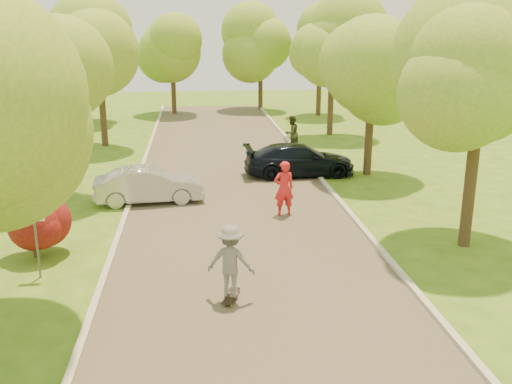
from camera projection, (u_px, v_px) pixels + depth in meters
name	position (u px, v px, depth m)	size (l,w,h in m)	color
ground	(270.00, 342.00, 12.38)	(100.00, 100.00, 0.00)	#386518
road	(240.00, 221.00, 20.02)	(8.00, 60.00, 0.01)	#4C4438
curb_left	(122.00, 224.00, 19.58)	(0.18, 60.00, 0.12)	#B2AD9E
curb_right	(352.00, 216.00, 20.42)	(0.18, 60.00, 0.12)	#B2AD9E
street_sign	(34.00, 223.00, 15.16)	(0.55, 0.06, 2.17)	#59595E
red_shrub	(32.00, 222.00, 16.67)	(1.70, 1.70, 1.95)	#382619
tree_l_midb	(53.00, 81.00, 21.84)	(4.30, 4.20, 6.62)	#382619
tree_l_far	(102.00, 47.00, 31.17)	(4.92, 4.80, 7.79)	#382619
tree_r_mida	(491.00, 65.00, 16.33)	(5.13, 5.00, 7.95)	#382619
tree_r_midb	(377.00, 67.00, 25.06)	(4.51, 4.40, 7.01)	#382619
tree_r_far	(337.00, 39.00, 34.40)	(5.33, 5.20, 8.34)	#382619
tree_bg_a	(84.00, 46.00, 38.60)	(5.12, 5.00, 7.72)	#382619
tree_bg_b	(323.00, 41.00, 42.22)	(5.12, 5.00, 7.95)	#382619
tree_bg_c	(175.00, 48.00, 43.12)	(4.92, 4.80, 7.33)	#382619
tree_bg_d	(263.00, 43.00, 45.68)	(5.12, 5.00, 7.72)	#382619
silver_sedan	(149.00, 185.00, 22.04)	(1.46, 4.18, 1.38)	#A5A5A9
dark_sedan	(299.00, 160.00, 26.02)	(2.05, 5.04, 1.46)	black
longboard	(231.00, 296.00, 14.28)	(0.54, 0.99, 0.11)	black
skateboarder	(231.00, 261.00, 14.02)	(1.20, 0.69, 1.86)	slate
person_striped	(284.00, 188.00, 20.42)	(0.73, 0.48, 2.02)	red
person_olive	(292.00, 133.00, 31.17)	(0.94, 0.73, 1.93)	#2E341F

